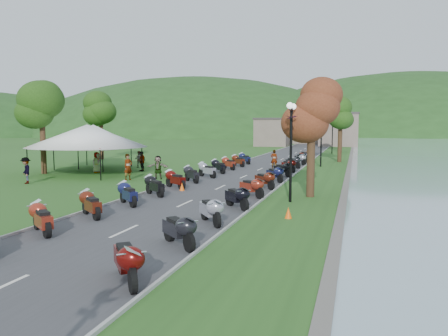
% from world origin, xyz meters
% --- Properties ---
extents(road, '(7.00, 120.00, 0.02)m').
position_xyz_m(road, '(0.00, 40.00, 0.01)').
color(road, '#3F3F42').
rests_on(road, ground).
extents(hills_backdrop, '(360.00, 120.00, 76.00)m').
position_xyz_m(hills_backdrop, '(0.00, 200.00, 0.00)').
color(hills_backdrop, '#285621').
rests_on(hills_backdrop, ground).
extents(far_building, '(18.00, 16.00, 5.00)m').
position_xyz_m(far_building, '(-2.00, 85.00, 2.50)').
color(far_building, '#76655C').
rests_on(far_building, ground).
extents(moto_row_left, '(2.60, 44.48, 1.10)m').
position_xyz_m(moto_row_left, '(-2.59, 17.82, 0.55)').
color(moto_row_left, '#331411').
rests_on(moto_row_left, ground).
extents(moto_row_right, '(2.60, 43.33, 1.10)m').
position_xyz_m(moto_row_right, '(2.73, 25.78, 0.55)').
color(moto_row_right, '#331411').
rests_on(moto_row_right, ground).
extents(vendor_tent_main, '(6.32, 6.32, 4.00)m').
position_xyz_m(vendor_tent_main, '(-12.44, 26.13, 2.00)').
color(vendor_tent_main, white).
rests_on(vendor_tent_main, ground).
extents(vendor_tent_side, '(4.91, 4.91, 4.00)m').
position_xyz_m(vendor_tent_side, '(-14.80, 30.55, 2.00)').
color(vendor_tent_side, white).
rests_on(vendor_tent_side, ground).
extents(tree_park_left, '(3.39, 3.39, 9.42)m').
position_xyz_m(tree_park_left, '(-16.15, 25.45, 4.71)').
color(tree_park_left, '#2A5616').
rests_on(tree_park_left, ground).
extents(tree_lakeside, '(2.63, 2.63, 7.31)m').
position_xyz_m(tree_lakeside, '(5.82, 19.95, 3.65)').
color(tree_lakeside, '#2A5616').
rests_on(tree_lakeside, ground).
extents(pedestrian_a, '(0.73, 0.83, 1.90)m').
position_xyz_m(pedestrian_a, '(-7.48, 23.70, 0.00)').
color(pedestrian_a, slate).
rests_on(pedestrian_a, ground).
extents(pedestrian_b, '(0.84, 0.61, 1.55)m').
position_xyz_m(pedestrian_b, '(-11.24, 32.42, 0.00)').
color(pedestrian_b, slate).
rests_on(pedestrian_b, ground).
extents(pedestrian_c, '(1.20, 1.11, 1.80)m').
position_xyz_m(pedestrian_c, '(-13.16, 20.00, 0.00)').
color(pedestrian_c, slate).
rests_on(pedestrian_c, ground).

